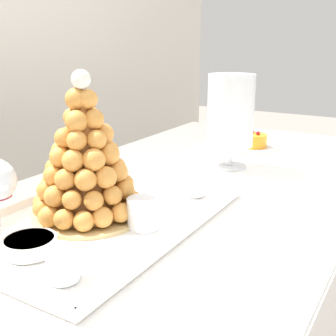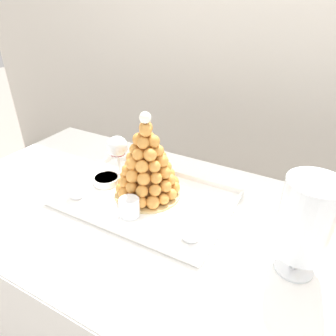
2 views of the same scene
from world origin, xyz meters
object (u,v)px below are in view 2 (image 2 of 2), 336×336
serving_tray (146,199)px  creme_brulee_ramekin (106,180)px  croquembouche (147,165)px  wine_glass (117,148)px  dessert_cup_left (77,190)px  dessert_cup_mid_left (129,208)px  dessert_cup_centre (191,230)px  macaron_goblet (307,220)px

serving_tray → creme_brulee_ramekin: size_ratio=6.10×
croquembouche → wine_glass: croquembouche is taller
wine_glass → creme_brulee_ramekin: bearing=-90.5°
dessert_cup_left → dessert_cup_mid_left: (0.22, 0.00, 0.00)m
dessert_cup_mid_left → serving_tray: bearing=93.0°
dessert_cup_left → creme_brulee_ramekin: (0.04, 0.11, -0.01)m
serving_tray → creme_brulee_ramekin: 0.18m
croquembouche → dessert_cup_centre: bearing=-29.7°
dessert_cup_left → wine_glass: size_ratio=0.31×
dessert_cup_mid_left → wine_glass: (-0.18, 0.19, 0.08)m
macaron_goblet → wine_glass: bearing=166.8°
creme_brulee_ramekin → dessert_cup_left: bearing=-107.7°
croquembouche → dessert_cup_left: 0.26m
serving_tray → croquembouche: croquembouche is taller
dessert_cup_left → dessert_cup_mid_left: size_ratio=0.79×
croquembouche → macaron_goblet: bearing=-10.8°
serving_tray → creme_brulee_ramekin: (-0.18, 0.01, 0.02)m
croquembouche → creme_brulee_ramekin: 0.20m
dessert_cup_left → serving_tray: bearing=25.1°
serving_tray → macaron_goblet: bearing=-7.6°
dessert_cup_mid_left → dessert_cup_centre: size_ratio=1.10×
serving_tray → dessert_cup_centre: dessert_cup_centre is taller
dessert_cup_centre → macaron_goblet: 0.30m
dessert_cup_mid_left → macaron_goblet: bearing=3.9°
croquembouche → dessert_cup_mid_left: croquembouche is taller
dessert_cup_left → croquembouche: bearing=32.3°
macaron_goblet → wine_glass: size_ratio=1.63×
wine_glass → croquembouche: bearing=-20.0°
dessert_cup_centre → macaron_goblet: size_ratio=0.22×
dessert_cup_centre → wine_glass: (-0.39, 0.19, 0.08)m
wine_glass → macaron_goblet: bearing=-13.2°
dessert_cup_mid_left → creme_brulee_ramekin: (-0.18, 0.11, -0.01)m
croquembouche → serving_tray: bearing=-74.7°
croquembouche → wine_glass: 0.18m
croquembouche → dessert_cup_mid_left: size_ratio=4.62×
wine_glass → dessert_cup_left: bearing=-100.9°
serving_tray → dessert_cup_centre: size_ratio=9.70×
serving_tray → croquembouche: size_ratio=1.91×
dessert_cup_left → dessert_cup_mid_left: bearing=0.3°
croquembouche → creme_brulee_ramekin: croquembouche is taller
croquembouche → macaron_goblet: croquembouche is taller
croquembouche → dessert_cup_left: bearing=-147.7°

